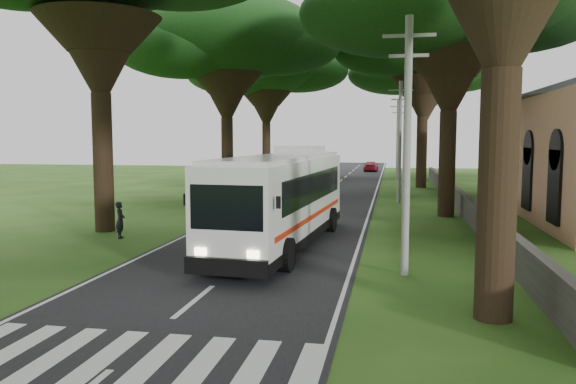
{
  "coord_description": "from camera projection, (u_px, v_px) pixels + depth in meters",
  "views": [
    {
      "loc": [
        5.08,
        -11.74,
        4.32
      ],
      "look_at": [
        1.07,
        9.7,
        2.2
      ],
      "focal_mm": 35.0,
      "sensor_mm": 36.0,
      "label": 1
    }
  ],
  "objects": [
    {
      "name": "pole_near",
      "position": [
        407.0,
        142.0,
        17.29
      ],
      "size": [
        1.6,
        0.24,
        8.0
      ],
      "color": "gray",
      "rests_on": "ground"
    },
    {
      "name": "tree_l_far",
      "position": [
        266.0,
        66.0,
        60.19
      ],
      "size": [
        14.59,
        14.59,
        15.18
      ],
      "color": "black",
      "rests_on": "ground"
    },
    {
      "name": "pole_far",
      "position": [
        398.0,
        139.0,
        56.42
      ],
      "size": [
        1.6,
        0.24,
        8.0
      ],
      "color": "gray",
      "rests_on": "ground"
    },
    {
      "name": "distant_car_c",
      "position": [
        371.0,
        166.0,
        71.51
      ],
      "size": [
        1.79,
        4.29,
        1.24
      ],
      "primitive_type": "imported",
      "rotation": [
        0.0,
        0.0,
        3.13
      ],
      "color": "maroon",
      "rests_on": "road"
    },
    {
      "name": "tree_r_far",
      "position": [
        425.0,
        66.0,
        64.84
      ],
      "size": [
        15.85,
        15.85,
        16.01
      ],
      "color": "black",
      "rests_on": "ground"
    },
    {
      "name": "pedestrian",
      "position": [
        120.0,
        220.0,
        24.04
      ],
      "size": [
        0.53,
        0.66,
        1.59
      ],
      "primitive_type": "imported",
      "rotation": [
        0.0,
        0.0,
        1.86
      ],
      "color": "black",
      "rests_on": "ground"
    },
    {
      "name": "crosswalk",
      "position": [
        123.0,
        361.0,
        10.88
      ],
      "size": [
        8.0,
        3.0,
        0.01
      ],
      "primitive_type": "cube",
      "color": "silver",
      "rests_on": "ground"
    },
    {
      "name": "tree_l_midb",
      "position": [
        226.0,
        38.0,
        42.41
      ],
      "size": [
        14.34,
        14.34,
        14.99
      ],
      "color": "black",
      "rests_on": "ground"
    },
    {
      "name": "pole_mid",
      "position": [
        400.0,
        140.0,
        36.86
      ],
      "size": [
        1.6,
        0.24,
        8.0
      ],
      "color": "gray",
      "rests_on": "ground"
    },
    {
      "name": "road",
      "position": [
        314.0,
        203.0,
        37.29
      ],
      "size": [
        8.0,
        120.0,
        0.04
      ],
      "primitive_type": "cube",
      "color": "black",
      "rests_on": "ground"
    },
    {
      "name": "coach_bus",
      "position": [
        282.0,
        198.0,
        22.21
      ],
      "size": [
        3.55,
        12.45,
        3.62
      ],
      "rotation": [
        0.0,
        0.0,
        -0.07
      ],
      "color": "white",
      "rests_on": "ground"
    },
    {
      "name": "distant_car_b",
      "position": [
        315.0,
        173.0,
        58.89
      ],
      "size": [
        1.33,
        3.57,
        1.16
      ],
      "primitive_type": "imported",
      "rotation": [
        0.0,
        0.0,
        -0.03
      ],
      "color": "navy",
      "rests_on": "road"
    },
    {
      "name": "tree_r_midb",
      "position": [
        424.0,
        42.0,
        47.43
      ],
      "size": [
        13.56,
        13.56,
        15.44
      ],
      "color": "black",
      "rests_on": "ground"
    },
    {
      "name": "ground",
      "position": [
        164.0,
        327.0,
        12.83
      ],
      "size": [
        140.0,
        140.0,
        0.0
      ],
      "primitive_type": "plane",
      "color": "#254814",
      "rests_on": "ground"
    },
    {
      "name": "property_wall",
      "position": [
        457.0,
        198.0,
        34.61
      ],
      "size": [
        0.35,
        50.0,
        1.2
      ],
      "primitive_type": "cube",
      "color": "#383533",
      "rests_on": "ground"
    }
  ]
}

